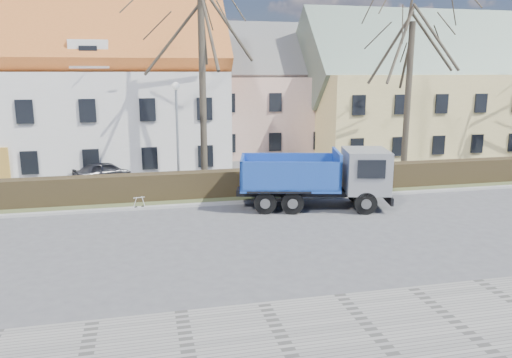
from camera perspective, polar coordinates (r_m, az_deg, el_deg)
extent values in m
plane|color=#494A4C|center=(19.95, 2.95, -6.02)|extent=(120.00, 120.00, 0.00)
cube|color=gray|center=(12.65, 13.98, -17.51)|extent=(80.00, 5.00, 0.08)
cube|color=#979692|center=(24.21, -0.01, -2.57)|extent=(80.00, 0.30, 0.12)
cube|color=#444D2B|center=(25.72, -0.81, -1.71)|extent=(80.00, 3.00, 0.10)
cube|color=black|center=(25.40, -0.72, -0.50)|extent=(60.00, 0.90, 1.30)
imported|color=#222329|center=(29.94, -16.85, 0.85)|extent=(3.87, 2.78, 1.22)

